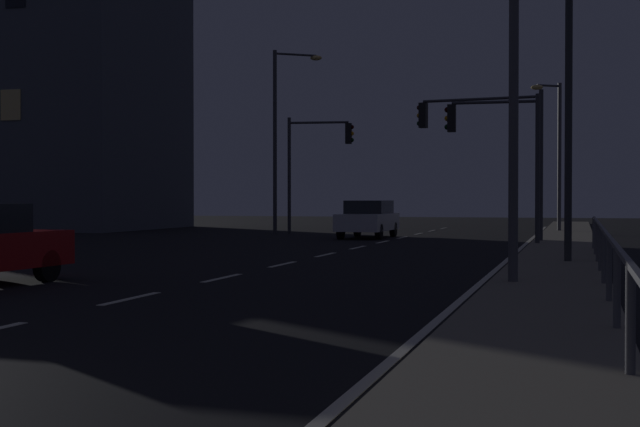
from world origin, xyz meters
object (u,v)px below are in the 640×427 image
object	(u,v)px
traffic_light_overhead_east	(317,153)
street_lamp_across_street	(282,125)
street_lamp_median	(499,43)
street_lamp_mid_block	(555,142)
traffic_light_mid_right	(496,139)
street_lamp_corner	(573,84)
car_oncoming	(368,218)
traffic_light_near_right	(485,135)

from	to	relation	value
traffic_light_overhead_east	street_lamp_across_street	distance (m)	2.04
street_lamp_across_street	traffic_light_overhead_east	bearing A→B (deg)	26.03
street_lamp_median	street_lamp_mid_block	distance (m)	26.88
traffic_light_mid_right	traffic_light_overhead_east	distance (m)	12.51
traffic_light_overhead_east	street_lamp_corner	bearing A→B (deg)	-56.63
traffic_light_mid_right	street_lamp_across_street	xyz separation A→B (m)	(-10.43, 7.99, 1.34)
car_oncoming	street_lamp_across_street	bearing A→B (deg)	151.46
traffic_light_overhead_east	street_lamp_median	bearing A→B (deg)	-66.09
traffic_light_near_right	traffic_light_mid_right	bearing A→B (deg)	-75.04
street_lamp_across_street	traffic_light_near_right	bearing A→B (deg)	-30.26
traffic_light_mid_right	street_lamp_mid_block	bearing A→B (deg)	82.38
traffic_light_mid_right	street_lamp_median	distance (m)	14.59
traffic_light_overhead_east	street_lamp_across_street	xyz separation A→B (m)	(-1.45, -0.71, 1.26)
traffic_light_mid_right	traffic_light_overhead_east	bearing A→B (deg)	135.91
street_lamp_median	street_lamp_across_street	size ratio (longest dim) A/B	0.87
traffic_light_overhead_east	street_lamp_mid_block	world-z (taller)	street_lamp_mid_block
traffic_light_overhead_east	traffic_light_near_right	world-z (taller)	traffic_light_near_right
street_lamp_corner	street_lamp_mid_block	distance (m)	21.27
traffic_light_near_right	street_lamp_mid_block	bearing A→B (deg)	77.40
traffic_light_overhead_east	traffic_light_mid_right	bearing A→B (deg)	-44.09
street_lamp_across_street	street_lamp_mid_block	world-z (taller)	street_lamp_across_street
traffic_light_overhead_east	street_lamp_across_street	size ratio (longest dim) A/B	0.64
street_lamp_median	street_lamp_across_street	xyz separation A→B (m)	(-11.74, 22.50, 0.48)
traffic_light_overhead_east	traffic_light_near_right	bearing A→B (deg)	-37.55
street_lamp_mid_block	traffic_light_mid_right	bearing A→B (deg)	-97.62
car_oncoming	traffic_light_overhead_east	distance (m)	5.43
traffic_light_overhead_east	street_lamp_corner	world-z (taller)	street_lamp_corner
car_oncoming	street_lamp_median	size ratio (longest dim) A/B	0.60
traffic_light_mid_right	street_lamp_across_street	bearing A→B (deg)	142.54
street_lamp_median	street_lamp_mid_block	world-z (taller)	street_lamp_median
car_oncoming	street_lamp_corner	xyz separation A→B (m)	(8.37, -14.34, 3.62)
street_lamp_median	street_lamp_across_street	world-z (taller)	street_lamp_across_street
street_lamp_corner	street_lamp_mid_block	bearing A→B (deg)	92.55
traffic_light_near_right	street_lamp_mid_block	size ratio (longest dim) A/B	0.78
street_lamp_mid_block	car_oncoming	bearing A→B (deg)	-137.07
street_lamp_median	street_lamp_mid_block	bearing A→B (deg)	89.26
traffic_light_overhead_east	street_lamp_across_street	bearing A→B (deg)	-153.97
street_lamp_mid_block	street_lamp_across_street	bearing A→B (deg)	-160.09
street_lamp_mid_block	street_lamp_median	bearing A→B (deg)	-90.74
street_lamp_across_street	street_lamp_mid_block	size ratio (longest dim) A/B	1.22
traffic_light_mid_right	street_lamp_corner	distance (m)	9.28
traffic_light_mid_right	street_lamp_median	xyz separation A→B (m)	(1.31, -14.50, 0.86)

